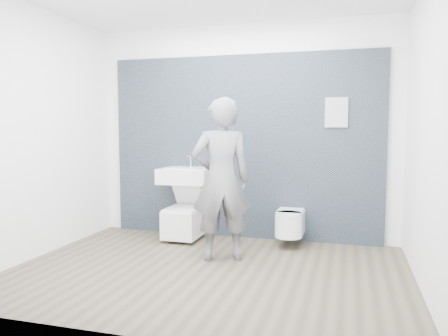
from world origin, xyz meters
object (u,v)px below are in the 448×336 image
(washbasin, at_px, (186,175))
(toilet_rounded, at_px, (290,223))
(visitor, at_px, (221,180))
(toilet_square, at_px, (185,220))

(washbasin, xyz_separation_m, toilet_rounded, (1.37, -0.03, -0.55))
(washbasin, xyz_separation_m, visitor, (0.71, -0.77, 0.05))
(washbasin, bearing_deg, toilet_rounded, -1.30)
(toilet_square, distance_m, toilet_rounded, 1.37)
(toilet_rounded, bearing_deg, toilet_square, -178.85)
(toilet_rounded, relative_size, visitor, 0.31)
(washbasin, relative_size, toilet_square, 0.87)
(washbasin, bearing_deg, toilet_square, -90.00)
(toilet_square, height_order, toilet_rounded, toilet_square)
(washbasin, xyz_separation_m, toilet_square, (0.00, -0.06, -0.59))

